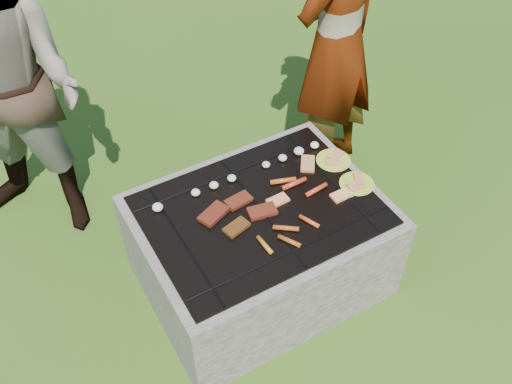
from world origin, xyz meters
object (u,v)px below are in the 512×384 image
(fire_pit, at_px, (260,248))
(cook, at_px, (337,43))
(plate_far, at_px, (334,160))
(bystander, at_px, (5,97))
(plate_near, at_px, (357,184))

(fire_pit, height_order, cook, cook)
(cook, bearing_deg, plate_far, 41.38)
(cook, relative_size, bystander, 0.98)
(plate_near, height_order, cook, cook)
(plate_far, distance_m, cook, 0.76)
(plate_near, distance_m, cook, 0.94)
(plate_far, height_order, plate_near, same)
(fire_pit, bearing_deg, plate_near, -10.03)
(bystander, bearing_deg, cook, 31.15)
(plate_far, bearing_deg, cook, 55.62)
(plate_far, height_order, bystander, bystander)
(fire_pit, height_order, plate_near, plate_near)
(plate_far, height_order, cook, cook)
(fire_pit, height_order, plate_far, plate_far)
(cook, bearing_deg, bystander, -27.30)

